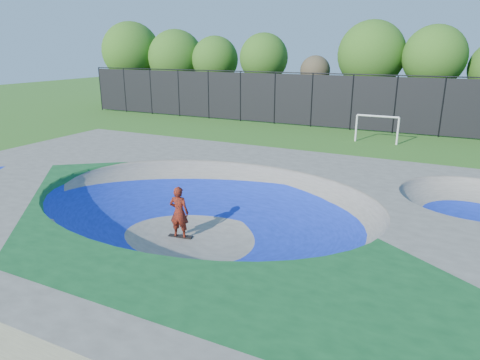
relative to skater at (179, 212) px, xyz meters
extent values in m
plane|color=#2B5E1A|center=(0.79, 0.24, -0.86)|extent=(120.00, 120.00, 0.00)
cube|color=gray|center=(0.79, 0.24, -0.11)|extent=(22.00, 14.00, 1.50)
imported|color=#B7280E|center=(0.00, 0.00, 0.00)|extent=(0.69, 0.51, 1.72)
cube|color=black|center=(0.00, 0.00, -0.83)|extent=(0.81, 0.39, 0.05)
cylinder|color=silver|center=(1.98, 17.43, -0.01)|extent=(0.12, 0.12, 1.70)
cylinder|color=silver|center=(4.53, 17.43, -0.01)|extent=(0.12, 0.12, 1.70)
cylinder|color=silver|center=(3.25, 17.43, 0.84)|extent=(2.55, 0.12, 0.12)
cylinder|color=black|center=(-23.21, 21.24, 1.14)|extent=(0.09, 0.09, 4.00)
cylinder|color=black|center=(-20.21, 21.24, 1.14)|extent=(0.09, 0.09, 4.00)
cylinder|color=black|center=(-17.21, 21.24, 1.14)|extent=(0.09, 0.09, 4.00)
cylinder|color=black|center=(-14.21, 21.24, 1.14)|extent=(0.09, 0.09, 4.00)
cylinder|color=black|center=(-11.21, 21.24, 1.14)|extent=(0.09, 0.09, 4.00)
cylinder|color=black|center=(-8.21, 21.24, 1.14)|extent=(0.09, 0.09, 4.00)
cylinder|color=black|center=(-5.21, 21.24, 1.14)|extent=(0.09, 0.09, 4.00)
cylinder|color=black|center=(-2.21, 21.24, 1.14)|extent=(0.09, 0.09, 4.00)
cylinder|color=black|center=(0.79, 21.24, 1.14)|extent=(0.09, 0.09, 4.00)
cylinder|color=black|center=(3.79, 21.24, 1.14)|extent=(0.09, 0.09, 4.00)
cylinder|color=black|center=(6.79, 21.24, 1.14)|extent=(0.09, 0.09, 4.00)
cube|color=black|center=(0.79, 21.24, 1.14)|extent=(48.00, 0.03, 3.80)
cylinder|color=black|center=(0.79, 21.24, 3.14)|extent=(48.00, 0.08, 0.08)
cylinder|color=#462D23|center=(-22.64, 25.47, 0.78)|extent=(0.44, 0.44, 3.27)
sphere|color=#2C5C18|center=(-22.64, 25.47, 4.59)|extent=(5.81, 5.81, 5.81)
cylinder|color=#462D23|center=(-17.87, 26.38, 0.54)|extent=(0.44, 0.44, 2.79)
sphere|color=#2C5C18|center=(-17.87, 26.38, 3.98)|extent=(5.46, 5.46, 5.46)
cylinder|color=#462D23|center=(-13.50, 26.55, 0.68)|extent=(0.44, 0.44, 3.07)
sphere|color=#2C5C18|center=(-13.50, 26.55, 3.86)|extent=(4.39, 4.39, 4.39)
cylinder|color=#462D23|center=(-8.24, 26.03, 0.81)|extent=(0.44, 0.44, 3.33)
sphere|color=#2C5C18|center=(-8.24, 26.03, 4.09)|extent=(4.31, 4.31, 4.31)
cylinder|color=#462D23|center=(-3.77, 27.02, 0.54)|extent=(0.44, 0.44, 2.79)
sphere|color=brown|center=(-3.77, 27.02, 3.03)|extent=(2.60, 2.60, 2.60)
cylinder|color=#462D23|center=(1.05, 26.15, 0.80)|extent=(0.44, 0.44, 3.31)
sphere|color=#2C5C18|center=(1.05, 26.15, 4.44)|extent=(5.31, 5.31, 5.31)
cylinder|color=#462D23|center=(5.71, 25.50, 0.87)|extent=(0.44, 0.44, 3.46)
sphere|color=#2C5C18|center=(5.71, 25.50, 4.33)|extent=(4.60, 4.60, 4.60)
camera|label=1|loc=(7.24, -10.43, 4.98)|focal=32.00mm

